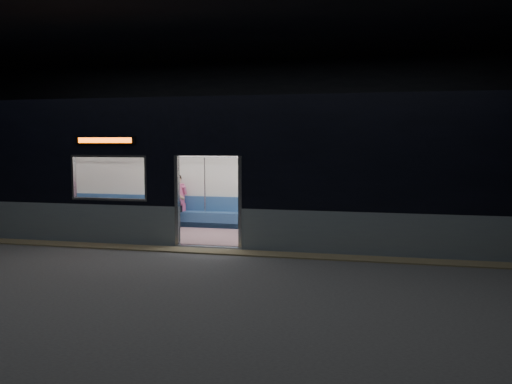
% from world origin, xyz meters
% --- Properties ---
extents(station_floor, '(24.00, 14.00, 0.01)m').
position_xyz_m(station_floor, '(0.00, 0.00, -0.01)').
color(station_floor, '#47494C').
rests_on(station_floor, ground).
extents(station_envelope, '(24.00, 14.00, 5.00)m').
position_xyz_m(station_envelope, '(0.00, 0.00, 3.66)').
color(station_envelope, black).
rests_on(station_envelope, station_floor).
extents(tactile_strip, '(22.80, 0.50, 0.03)m').
position_xyz_m(tactile_strip, '(0.00, 0.55, 0.01)').
color(tactile_strip, '#8C7F59').
rests_on(tactile_strip, station_floor).
extents(metro_car, '(18.00, 3.04, 3.35)m').
position_xyz_m(metro_car, '(-0.00, 2.54, 1.85)').
color(metro_car, gray).
rests_on(metro_car, station_floor).
extents(passenger, '(0.42, 0.73, 1.43)m').
position_xyz_m(passenger, '(-1.75, 3.55, 0.82)').
color(passenger, black).
rests_on(passenger, metro_car).
extents(handbag, '(0.28, 0.24, 0.13)m').
position_xyz_m(handbag, '(-1.71, 3.31, 0.69)').
color(handbag, black).
rests_on(handbag, passenger).
extents(transit_map, '(0.98, 0.03, 0.63)m').
position_xyz_m(transit_map, '(2.01, 3.85, 1.47)').
color(transit_map, white).
rests_on(transit_map, metro_car).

